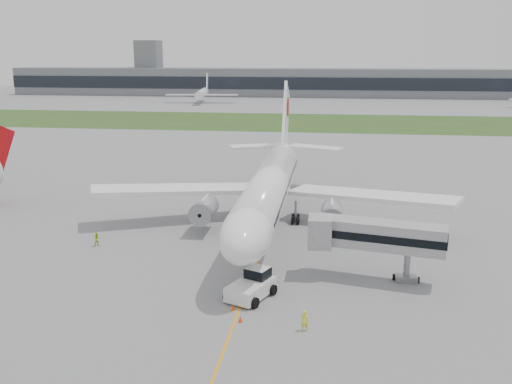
# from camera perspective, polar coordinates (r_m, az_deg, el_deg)

# --- Properties ---
(ground) EXTENTS (600.00, 600.00, 0.00)m
(ground) POSITION_cam_1_polar(r_m,az_deg,el_deg) (70.67, 0.98, -4.67)
(ground) COLOR #969699
(ground) RESTS_ON ground
(apron_markings) EXTENTS (70.00, 70.00, 0.04)m
(apron_markings) POSITION_cam_1_polar(r_m,az_deg,el_deg) (65.99, 0.46, -6.04)
(apron_markings) COLOR orange
(apron_markings) RESTS_ON ground
(grass_strip) EXTENTS (600.00, 50.00, 0.02)m
(grass_strip) POSITION_cam_1_polar(r_m,az_deg,el_deg) (188.05, 5.33, 6.98)
(grass_strip) COLOR #2D471A
(grass_strip) RESTS_ON ground
(terminal_building) EXTENTS (320.00, 22.30, 14.00)m
(terminal_building) POSITION_cam_1_polar(r_m,az_deg,el_deg) (296.91, 6.33, 10.83)
(terminal_building) COLOR slate
(terminal_building) RESTS_ON ground
(control_tower) EXTENTS (12.00, 12.00, 56.00)m
(control_tower) POSITION_cam_1_polar(r_m,az_deg,el_deg) (314.96, -10.53, 9.58)
(control_tower) COLOR slate
(control_tower) RESTS_ON ground
(airliner) EXTENTS (48.13, 53.95, 17.88)m
(airliner) POSITION_cam_1_polar(r_m,az_deg,el_deg) (73.78, 1.44, 0.70)
(airliner) COLOR white
(airliner) RESTS_ON ground
(pushback_tug) EXTENTS (4.85, 5.72, 2.57)m
(pushback_tug) POSITION_cam_1_polar(r_m,az_deg,el_deg) (54.24, -0.36, -9.26)
(pushback_tug) COLOR silver
(pushback_tug) RESTS_ON ground
(jet_bridge) EXTENTS (13.75, 5.49, 6.27)m
(jet_bridge) POSITION_cam_1_polar(r_m,az_deg,el_deg) (58.17, 11.49, -4.28)
(jet_bridge) COLOR #A6A6A9
(jet_bridge) RESTS_ON ground
(safety_cone_left) EXTENTS (0.38, 0.38, 0.53)m
(safety_cone_left) POSITION_cam_1_polar(r_m,az_deg,el_deg) (51.95, -2.29, -11.47)
(safety_cone_left) COLOR #F0390C
(safety_cone_left) RESTS_ON ground
(safety_cone_right) EXTENTS (0.42, 0.42, 0.58)m
(safety_cone_right) POSITION_cam_1_polar(r_m,az_deg,el_deg) (49.85, -1.57, -12.58)
(safety_cone_right) COLOR #F0390C
(safety_cone_right) RESTS_ON ground
(ground_crew_near) EXTENTS (0.74, 0.57, 1.82)m
(ground_crew_near) POSITION_cam_1_polar(r_m,az_deg,el_deg) (48.36, 4.87, -12.68)
(ground_crew_near) COLOR #E5F328
(ground_crew_near) RESTS_ON ground
(ground_crew_far) EXTENTS (1.03, 1.00, 1.68)m
(ground_crew_far) POSITION_cam_1_polar(r_m,az_deg,el_deg) (70.33, -15.58, -4.58)
(ground_crew_far) COLOR #A6DC24
(ground_crew_far) RESTS_ON ground
(distant_aircraft_left) EXTENTS (35.41, 32.13, 12.28)m
(distant_aircraft_left) POSITION_cam_1_polar(r_m,az_deg,el_deg) (259.15, -5.41, 8.86)
(distant_aircraft_left) COLOR white
(distant_aircraft_left) RESTS_ON ground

